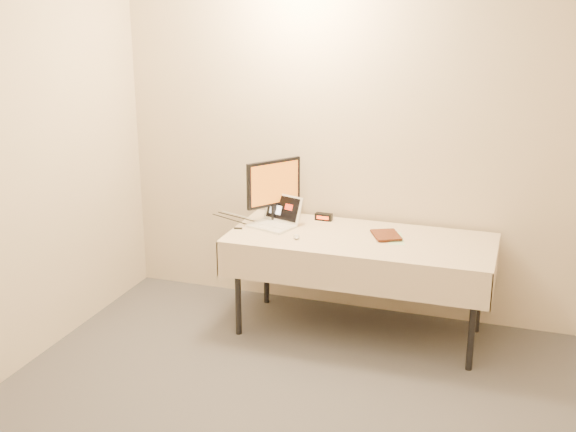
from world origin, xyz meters
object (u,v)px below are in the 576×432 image
(laptop, at_px, (276,219))
(monitor, at_px, (274,186))
(table, at_px, (361,246))
(book, at_px, (374,221))

(laptop, distance_m, monitor, 0.24)
(table, xyz_separation_m, monitor, (-0.70, 0.15, 0.34))
(table, bearing_deg, laptop, 173.87)
(table, xyz_separation_m, book, (0.09, 0.03, 0.18))
(monitor, bearing_deg, laptop, -112.79)
(table, relative_size, book, 7.86)
(table, height_order, laptop, laptop)
(laptop, bearing_deg, table, 12.47)
(table, bearing_deg, monitor, 168.15)
(book, bearing_deg, monitor, 145.28)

